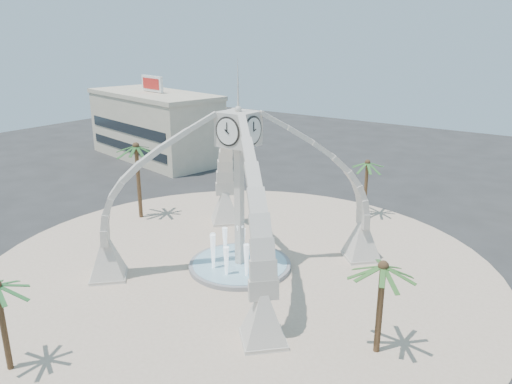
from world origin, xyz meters
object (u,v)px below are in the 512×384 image
Objects in this scene: fountain at (240,264)px; clock_tower at (239,189)px; palm_north at (367,163)px; palm_east at (383,267)px; palm_west at (136,147)px.

clock_tower is at bearing -90.00° from fountain.
clock_tower is 16.85m from palm_north.
clock_tower is 13.68m from palm_east.
palm_east is 0.99× the size of palm_north.
clock_tower reaches higher than palm_west.
palm_west is (-27.86, 7.41, 1.80)m from palm_east.
clock_tower is 2.89× the size of palm_east.
clock_tower is 6.20m from fountain.
palm_north is at bearing 36.13° from palm_west.
palm_west is at bearing 167.55° from clock_tower.
palm_east is at bearing -64.72° from palm_north.
palm_west is 22.49m from palm_north.
clock_tower is 2.24× the size of fountain.
clock_tower is at bearing 162.36° from palm_east.
palm_north is at bearing 115.28° from palm_east.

